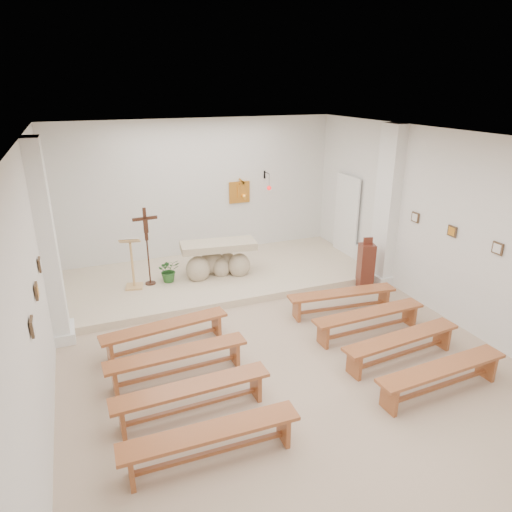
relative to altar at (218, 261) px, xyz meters
name	(u,v)px	position (x,y,z in m)	size (l,w,h in m)	color
ground	(283,357)	(0.05, -3.40, -0.48)	(7.00, 10.00, 0.00)	tan
wall_left	(34,295)	(-3.44, -3.40, 1.27)	(0.02, 10.00, 3.50)	silver
wall_right	(462,233)	(3.54, -3.40, 1.27)	(0.02, 10.00, 3.50)	silver
wall_back	(199,191)	(0.05, 1.59, 1.27)	(7.00, 0.02, 3.50)	silver
ceiling	(288,142)	(0.05, -3.40, 3.01)	(7.00, 10.00, 0.02)	silver
sanctuary_platform	(219,276)	(0.05, 0.10, -0.41)	(6.98, 3.00, 0.15)	beige
pilaster_left	(48,245)	(-3.32, -1.40, 1.27)	(0.26, 0.55, 3.50)	white
pilaster_right	(387,207)	(3.42, -1.40, 1.27)	(0.26, 0.55, 3.50)	white
gold_wall_relief	(239,192)	(1.10, 1.56, 1.17)	(0.55, 0.04, 0.55)	gold
sanctuary_lamp	(269,186)	(1.80, 1.30, 1.33)	(0.11, 0.36, 0.44)	black
station_frame_left_front	(32,327)	(-3.42, -4.20, 1.24)	(0.03, 0.20, 0.20)	#46321F
station_frame_left_mid	(37,291)	(-3.42, -3.20, 1.24)	(0.03, 0.20, 0.20)	#46321F
station_frame_left_rear	(40,265)	(-3.42, -2.20, 1.24)	(0.03, 0.20, 0.20)	#46321F
station_frame_right_front	(498,248)	(3.52, -4.20, 1.24)	(0.03, 0.20, 0.20)	#46321F
station_frame_right_mid	(452,231)	(3.52, -3.20, 1.24)	(0.03, 0.20, 0.20)	#46321F
station_frame_right_rear	(415,217)	(3.52, -2.20, 1.24)	(0.03, 0.20, 0.20)	#46321F
radiator_left	(58,308)	(-3.38, -0.70, -0.21)	(0.10, 0.85, 0.52)	silver
radiator_right	(365,260)	(3.48, -0.70, -0.21)	(0.10, 0.85, 0.52)	silver
altar	(218,261)	(0.00, 0.00, 0.00)	(1.73, 0.85, 0.86)	tan
lectern	(132,263)	(-1.88, -0.02, 0.25)	(0.48, 0.42, 1.17)	tan
crucifix_stand	(147,241)	(-1.53, 0.05, 0.66)	(0.52, 0.22, 1.71)	#3C2013
potted_plant	(169,270)	(-1.11, 0.04, -0.07)	(0.47, 0.41, 0.53)	#285C25
donation_pedestal	(366,266)	(2.91, -1.54, 0.03)	(0.38, 0.38, 1.16)	#572519
bench_left_front	(166,330)	(-1.68, -2.41, -0.14)	(2.19, 0.61, 0.46)	#9E562D
bench_right_front	(342,297)	(1.77, -2.41, -0.14)	(2.19, 0.57, 0.46)	#9E562D
bench_left_second	(177,358)	(-1.68, -3.31, -0.14)	(2.18, 0.43, 0.46)	#9E562D
bench_right_second	(369,318)	(1.77, -3.31, -0.14)	(2.17, 0.40, 0.46)	#9E562D
bench_left_third	(192,393)	(-1.68, -4.21, -0.14)	(2.17, 0.40, 0.46)	#9E562D
bench_right_third	(401,342)	(1.77, -4.21, -0.14)	(2.19, 0.53, 0.46)	#9E562D
bench_left_fourth	(211,438)	(-1.68, -5.11, -0.14)	(2.17, 0.39, 0.46)	#9E562D
bench_right_fourth	(442,373)	(1.77, -5.11, -0.14)	(2.18, 0.45, 0.46)	#9E562D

